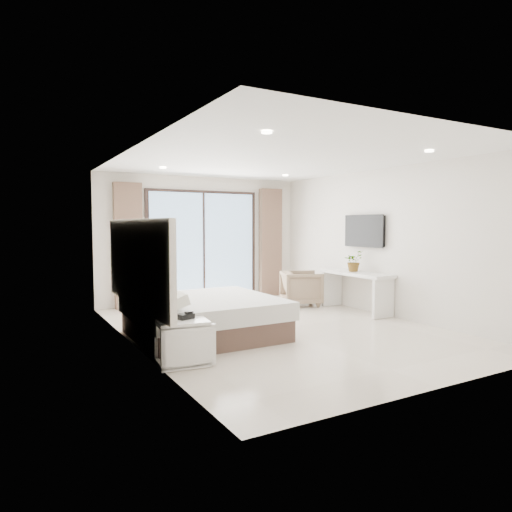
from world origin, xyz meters
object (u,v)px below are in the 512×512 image
object	(u,v)px
nightstand	(182,342)
console_desk	(356,283)
bed	(203,317)
armchair	(301,286)

from	to	relation	value
nightstand	console_desk	distance (m)	4.34
bed	armchair	world-z (taller)	armchair
bed	nightstand	bearing A→B (deg)	-123.58
console_desk	armchair	distance (m)	1.22
console_desk	armchair	bearing A→B (deg)	114.13
bed	console_desk	distance (m)	3.34
bed	console_desk	size ratio (longest dim) A/B	1.30
console_desk	nightstand	bearing A→B (deg)	-159.79
bed	nightstand	xyz separation A→B (m)	(-0.75, -1.13, -0.03)
nightstand	armchair	distance (m)	4.41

